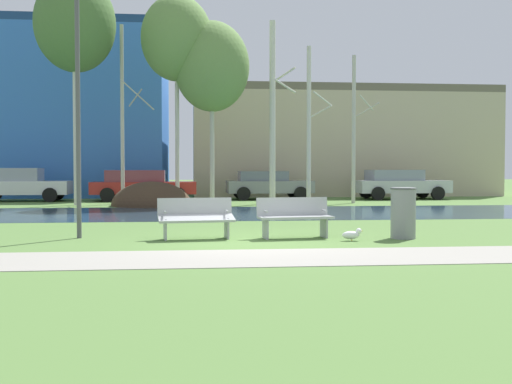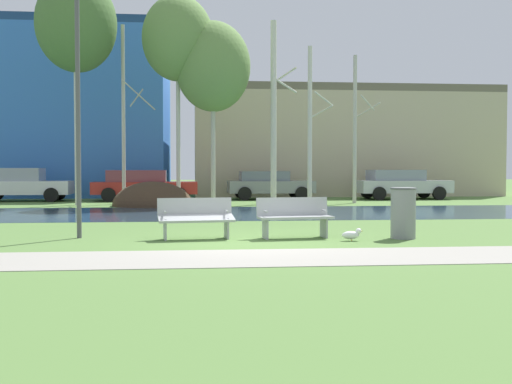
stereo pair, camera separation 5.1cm
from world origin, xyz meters
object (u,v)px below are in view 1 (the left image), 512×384
Objects in this scene: parked_van_nearest_white at (19,184)px; parked_wagon_fourth_silver at (399,184)px; seagull at (352,235)px; streetlamp at (77,58)px; trash_bin at (403,212)px; bench_left at (196,217)px; bench_right at (295,216)px; parked_sedan_second_red at (142,184)px; parked_hatch_third_grey at (268,184)px.

parked_wagon_fourth_silver is at bearing 0.61° from parked_van_nearest_white.
streetlamp is at bearing 168.98° from seagull.
trash_bin is 2.44× the size of seagull.
bench_right is at bearing 0.00° from bench_left.
parked_sedan_second_red is (-6.83, 16.44, 0.19)m from trash_bin.
bench_left is 0.37× the size of parked_wagon_fourth_silver.
bench_right is 18.99m from parked_van_nearest_white.
streetlamp is 16.86m from parked_van_nearest_white.
parked_hatch_third_grey is at bearing 77.97° from bench_left.
streetlamp is at bearing -90.36° from parked_sedan_second_red.
parked_van_nearest_white is at bearing 109.05° from streetlamp.
trash_bin is 1.32m from seagull.
parked_van_nearest_white reaches higher than parked_wagon_fourth_silver.
seagull is at bearing -31.40° from bench_right.
bench_left and bench_right have the same top height.
parked_wagon_fourth_silver is (9.99, 16.31, 0.29)m from bench_left.
bench_left reaches higher than seagull.
parked_sedan_second_red is (0.10, 15.66, -3.11)m from streetlamp.
bench_left is at bearing -102.03° from parked_hatch_third_grey.
parked_van_nearest_white reaches higher than bench_right.
bench_left is 4.44m from trash_bin.
seagull is 20.15m from parked_van_nearest_white.
parked_sedan_second_red reaches higher than trash_bin.
trash_bin is at bearing -108.51° from parked_wagon_fourth_silver.
streetlamp is 20.43m from parked_wagon_fourth_silver.
parked_sedan_second_red is at bearing 89.64° from streetlamp.
seagull is 17.70m from parked_sedan_second_red.
parked_hatch_third_grey is (-0.84, 17.12, 0.17)m from trash_bin.
bench_right is 3.68× the size of seagull.
seagull is (-1.21, -0.33, -0.43)m from trash_bin.
parked_van_nearest_white is at bearing -176.68° from parked_hatch_third_grey.
streetlamp is 1.41× the size of parked_hatch_third_grey.
trash_bin is 0.25× the size of parked_van_nearest_white.
parked_hatch_third_grey is at bearing 6.50° from parked_sedan_second_red.
bench_right is at bearing 148.60° from seagull.
parked_hatch_third_grey is (1.46, 16.78, 0.26)m from bench_right.
streetlamp reaches higher than parked_van_nearest_white.
parked_wagon_fourth_silver reaches higher than bench_right.
seagull is at bearing -11.74° from bench_left.
bench_left is 0.34× the size of parked_sedan_second_red.
parked_sedan_second_red is 1.16× the size of parked_hatch_third_grey.
parked_hatch_third_grey is at bearing 175.74° from parked_wagon_fourth_silver.
parked_sedan_second_red is at bearing -0.15° from parked_van_nearest_white.
parked_van_nearest_white reaches higher than parked_hatch_third_grey.
bench_right is 16.73m from parked_sedan_second_red.
parked_hatch_third_grey is 0.92× the size of parked_wagon_fourth_silver.
bench_left is at bearing 180.00° from bench_right.
streetlamp reaches higher than bench_right.
streetlamp is 1.22× the size of parked_sedan_second_red.
parked_van_nearest_white is at bearing 126.87° from trash_bin.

